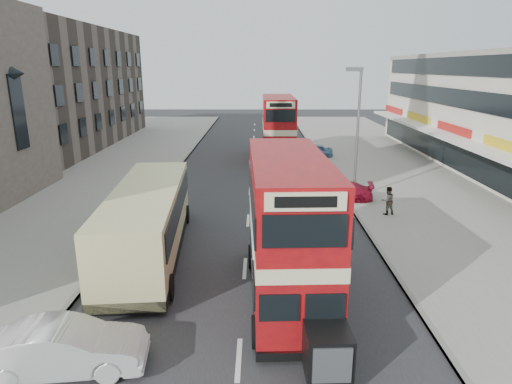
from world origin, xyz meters
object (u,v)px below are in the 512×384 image
(bus_second, at_px, (278,128))
(car_left_front, at_px, (65,348))
(pedestrian_near, at_px, (388,200))
(cyclist, at_px, (325,183))
(coach, at_px, (148,219))
(bus_main, at_px, (288,229))
(car_right_b, at_px, (317,187))
(street_lamp, at_px, (357,124))
(car_right_c, at_px, (312,151))
(car_right_a, at_px, (338,192))

(bus_second, relative_size, car_left_front, 2.24)
(pedestrian_near, xyz_separation_m, cyclist, (-2.84, 4.47, -0.19))
(bus_second, height_order, coach, bus_second)
(bus_main, xyz_separation_m, coach, (-5.90, 3.81, -0.97))
(bus_main, height_order, coach, bus_main)
(car_left_front, relative_size, car_right_b, 1.10)
(street_lamp, height_order, bus_second, street_lamp)
(bus_main, distance_m, bus_second, 25.17)
(coach, height_order, cyclist, coach)
(street_lamp, xyz_separation_m, pedestrian_near, (1.26, -3.30, -3.83))
(car_right_b, distance_m, car_right_c, 12.33)
(car_right_a, distance_m, car_right_c, 13.57)
(bus_main, bearing_deg, street_lamp, -113.81)
(street_lamp, height_order, car_right_b, street_lamp)
(street_lamp, bearing_deg, car_right_b, 154.75)
(street_lamp, xyz_separation_m, car_right_b, (-2.12, 1.00, -4.23))
(car_left_front, height_order, pedestrian_near, pedestrian_near)
(bus_main, distance_m, car_left_front, 7.80)
(bus_main, xyz_separation_m, car_right_a, (3.94, 12.13, -2.04))
(car_right_a, height_order, car_right_b, car_right_a)
(bus_second, height_order, cyclist, bus_second)
(bus_main, distance_m, car_right_b, 13.86)
(car_left_front, height_order, car_right_c, car_left_front)
(car_right_b, bearing_deg, car_left_front, -31.58)
(car_right_a, xyz_separation_m, car_right_c, (-0.07, 13.57, 0.03))
(bus_main, distance_m, pedestrian_near, 11.13)
(bus_main, xyz_separation_m, car_right_c, (3.87, 25.70, -2.02))
(street_lamp, bearing_deg, pedestrian_near, -69.14)
(coach, bearing_deg, bus_second, 67.97)
(car_left_front, relative_size, car_right_c, 1.16)
(coach, relative_size, car_right_a, 2.59)
(street_lamp, relative_size, car_right_c, 2.15)
(car_right_a, relative_size, car_right_c, 1.13)
(car_right_b, relative_size, car_right_c, 1.06)
(bus_second, relative_size, car_right_b, 2.46)
(coach, distance_m, car_right_c, 23.99)
(car_right_c, bearing_deg, car_right_b, -11.53)
(car_right_a, xyz_separation_m, car_right_b, (-1.15, 1.28, -0.06))
(street_lamp, distance_m, car_right_b, 4.84)
(bus_second, bearing_deg, car_right_a, 103.91)
(street_lamp, bearing_deg, car_right_a, -163.70)
(car_right_c, bearing_deg, cyclist, -9.04)
(coach, bearing_deg, car_right_c, 61.17)
(cyclist, bearing_deg, pedestrian_near, -50.35)
(car_right_b, distance_m, pedestrian_near, 5.49)
(bus_second, height_order, car_right_b, bus_second)
(bus_second, bearing_deg, coach, 72.78)
(street_lamp, xyz_separation_m, bus_second, (-4.19, 12.74, -1.93))
(bus_second, height_order, car_right_a, bus_second)
(bus_main, bearing_deg, pedestrian_near, -126.34)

